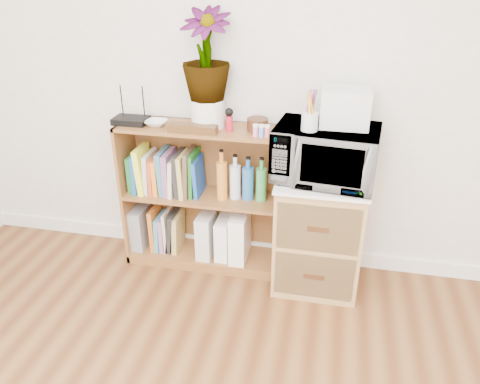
# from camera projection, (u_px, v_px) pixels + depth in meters

# --- Properties ---
(skirting_board) EXTENTS (4.00, 0.02, 0.10)m
(skirting_board) POSITION_uv_depth(u_px,v_px,m) (259.00, 248.00, 3.23)
(skirting_board) COLOR white
(skirting_board) RESTS_ON ground
(bookshelf) EXTENTS (1.00, 0.30, 0.95)m
(bookshelf) POSITION_uv_depth(u_px,v_px,m) (202.00, 198.00, 2.98)
(bookshelf) COLOR brown
(bookshelf) RESTS_ON ground
(wicker_unit) EXTENTS (0.50, 0.45, 0.70)m
(wicker_unit) POSITION_uv_depth(u_px,v_px,m) (318.00, 233.00, 2.84)
(wicker_unit) COLOR #9E7542
(wicker_unit) RESTS_ON ground
(microwave) EXTENTS (0.60, 0.44, 0.31)m
(microwave) POSITION_uv_depth(u_px,v_px,m) (325.00, 154.00, 2.59)
(microwave) COLOR silver
(microwave) RESTS_ON wicker_unit
(pen_cup) EXTENTS (0.09, 0.09, 0.10)m
(pen_cup) POSITION_uv_depth(u_px,v_px,m) (310.00, 122.00, 2.45)
(pen_cup) COLOR silver
(pen_cup) RESTS_ON microwave
(small_appliance) EXTENTS (0.26, 0.21, 0.20)m
(small_appliance) POSITION_uv_depth(u_px,v_px,m) (345.00, 107.00, 2.50)
(small_appliance) COLOR silver
(small_appliance) RESTS_ON microwave
(router) EXTENTS (0.20, 0.14, 0.04)m
(router) POSITION_uv_depth(u_px,v_px,m) (131.00, 120.00, 2.82)
(router) COLOR black
(router) RESTS_ON bookshelf
(white_bowl) EXTENTS (0.13, 0.13, 0.03)m
(white_bowl) POSITION_uv_depth(u_px,v_px,m) (156.00, 123.00, 2.78)
(white_bowl) COLOR silver
(white_bowl) RESTS_ON bookshelf
(plant_pot) EXTENTS (0.19, 0.19, 0.17)m
(plant_pot) POSITION_uv_depth(u_px,v_px,m) (208.00, 113.00, 2.74)
(plant_pot) COLOR white
(plant_pot) RESTS_ON bookshelf
(potted_plant) EXTENTS (0.28, 0.28, 0.50)m
(potted_plant) POSITION_uv_depth(u_px,v_px,m) (206.00, 55.00, 2.59)
(potted_plant) COLOR #2E7330
(potted_plant) RESTS_ON plant_pot
(trinket_box) EXTENTS (0.29, 0.07, 0.05)m
(trinket_box) POSITION_uv_depth(u_px,v_px,m) (193.00, 129.00, 2.67)
(trinket_box) COLOR #3C2510
(trinket_box) RESTS_ON bookshelf
(kokeshi_doll) EXTENTS (0.04, 0.04, 0.09)m
(kokeshi_doll) POSITION_uv_depth(u_px,v_px,m) (229.00, 124.00, 2.68)
(kokeshi_doll) COLOR #B8162D
(kokeshi_doll) RESTS_ON bookshelf
(wooden_bowl) EXTENTS (0.12, 0.12, 0.07)m
(wooden_bowl) POSITION_uv_depth(u_px,v_px,m) (257.00, 124.00, 2.70)
(wooden_bowl) COLOR #3B2010
(wooden_bowl) RESTS_ON bookshelf
(paint_jars) EXTENTS (0.11, 0.04, 0.06)m
(paint_jars) POSITION_uv_depth(u_px,v_px,m) (261.00, 132.00, 2.61)
(paint_jars) COLOR pink
(paint_jars) RESTS_ON bookshelf
(file_box) EXTENTS (0.08, 0.23, 0.28)m
(file_box) POSITION_uv_depth(u_px,v_px,m) (141.00, 226.00, 3.18)
(file_box) COLOR gray
(file_box) RESTS_ON bookshelf
(magazine_holder_left) EXTENTS (0.09, 0.24, 0.30)m
(magazine_holder_left) POSITION_uv_depth(u_px,v_px,m) (207.00, 233.00, 3.09)
(magazine_holder_left) COLOR silver
(magazine_holder_left) RESTS_ON bookshelf
(magazine_holder_mid) EXTENTS (0.09, 0.22, 0.27)m
(magazine_holder_mid) POSITION_uv_depth(u_px,v_px,m) (224.00, 237.00, 3.07)
(magazine_holder_mid) COLOR white
(magazine_holder_mid) RESTS_ON bookshelf
(magazine_holder_right) EXTENTS (0.10, 0.26, 0.32)m
(magazine_holder_right) POSITION_uv_depth(u_px,v_px,m) (240.00, 235.00, 3.04)
(magazine_holder_right) COLOR white
(magazine_holder_right) RESTS_ON bookshelf
(cookbooks) EXTENTS (0.46, 0.20, 0.30)m
(cookbooks) POSITION_uv_depth(u_px,v_px,m) (166.00, 172.00, 2.96)
(cookbooks) COLOR #1C6B34
(cookbooks) RESTS_ON bookshelf
(liquor_bottles) EXTENTS (0.31, 0.07, 0.31)m
(liquor_bottles) POSITION_uv_depth(u_px,v_px,m) (241.00, 178.00, 2.86)
(liquor_bottles) COLOR orange
(liquor_bottles) RESTS_ON bookshelf
(lower_books) EXTENTS (0.20, 0.19, 0.30)m
(lower_books) POSITION_uv_depth(u_px,v_px,m) (167.00, 230.00, 3.15)
(lower_books) COLOR #BF6321
(lower_books) RESTS_ON bookshelf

